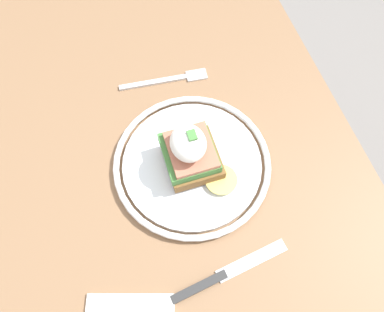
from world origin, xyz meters
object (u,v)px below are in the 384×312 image
(knife, at_px, (220,276))
(sandwich, at_px, (191,153))
(plate, at_px, (192,163))
(fork, at_px, (168,80))

(knife, bearing_deg, sandwich, 176.08)
(plate, bearing_deg, fork, 177.00)
(fork, bearing_deg, sandwich, -3.70)
(plate, height_order, knife, plate)
(sandwich, distance_m, knife, 0.18)
(plate, height_order, fork, plate)
(sandwich, height_order, fork, sandwich)
(fork, height_order, knife, knife)
(sandwich, xyz_separation_m, fork, (-0.17, 0.01, -0.05))
(plate, distance_m, knife, 0.18)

